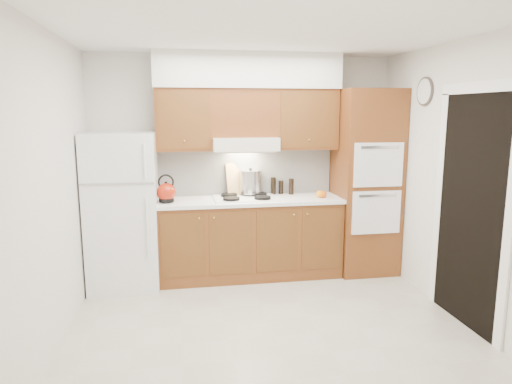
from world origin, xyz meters
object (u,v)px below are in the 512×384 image
Objects in this scene: fridge at (123,211)px; oven_cabinet at (366,182)px; kettle at (166,192)px; stock_pot at (251,182)px.

fridge is 0.78× the size of oven_cabinet.
kettle is (-2.37, -0.04, -0.05)m from oven_cabinet.
oven_cabinet reaches higher than stock_pot.
kettle is at bearing -178.96° from oven_cabinet.
stock_pot is at bearing 171.40° from oven_cabinet.
kettle is 1.03m from stock_pot.
stock_pot reaches higher than kettle.
fridge is 0.51m from kettle.
stock_pot is (1.47, 0.24, 0.25)m from fridge.
fridge is 2.86m from oven_cabinet.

